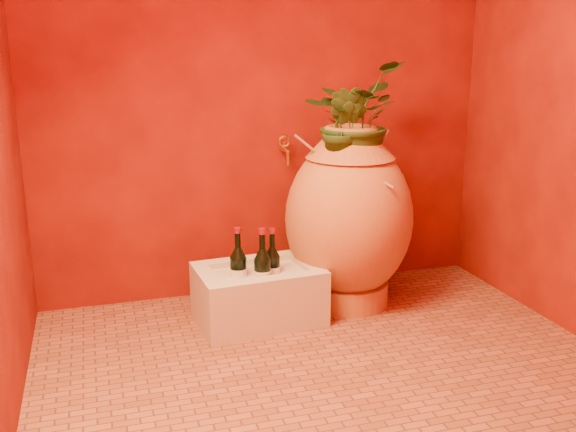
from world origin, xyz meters
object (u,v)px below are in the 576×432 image
object	(u,v)px
amphora	(349,218)
wall_tap	(285,149)
wine_bottle_a	(272,269)
wine_bottle_c	(263,273)
wine_bottle_b	(238,271)
stone_basin	(259,295)

from	to	relation	value
amphora	wall_tap	distance (m)	0.51
amphora	wine_bottle_a	size ratio (longest dim) A/B	2.93
wine_bottle_c	wall_tap	world-z (taller)	wall_tap
wine_bottle_b	wall_tap	distance (m)	0.74
wine_bottle_c	wall_tap	bearing A→B (deg)	60.64
stone_basin	wine_bottle_a	size ratio (longest dim) A/B	1.94
amphora	wine_bottle_c	bearing A→B (deg)	-161.79
wine_bottle_b	wine_bottle_c	size ratio (longest dim) A/B	0.99
wine_bottle_a	wine_bottle_b	distance (m)	0.17
amphora	wine_bottle_c	size ratio (longest dim) A/B	2.73
wine_bottle_c	amphora	bearing A→B (deg)	18.21
stone_basin	wine_bottle_c	world-z (taller)	wine_bottle_c
wine_bottle_b	stone_basin	bearing A→B (deg)	8.50
stone_basin	wine_bottle_b	world-z (taller)	wine_bottle_b
wine_bottle_a	wine_bottle_c	bearing A→B (deg)	-135.47
stone_basin	wine_bottle_b	size ratio (longest dim) A/B	1.84
wine_bottle_a	wine_bottle_b	xyz separation A→B (m)	(-0.17, -0.00, 0.01)
stone_basin	wall_tap	bearing A→B (deg)	55.38
wine_bottle_a	wall_tap	world-z (taller)	wall_tap
wine_bottle_a	wine_bottle_b	world-z (taller)	wine_bottle_b
wine_bottle_b	wine_bottle_a	bearing A→B (deg)	0.49
wine_bottle_c	wall_tap	xyz separation A→B (m)	(0.25, 0.44, 0.53)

